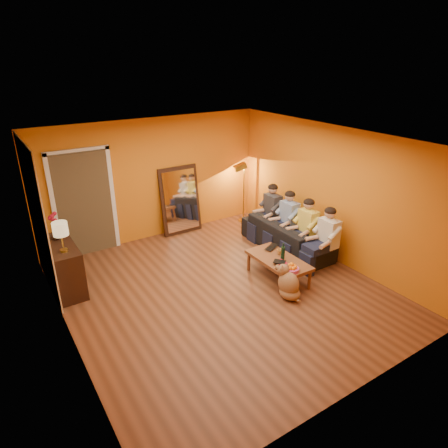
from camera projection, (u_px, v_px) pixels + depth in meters
room_shell at (211, 215)px, 6.69m from camera, size 5.00×5.50×2.60m
white_accent at (37, 219)px, 6.52m from camera, size 0.02×1.90×2.58m
doorway_recess at (83, 203)px, 7.95m from camera, size 1.06×0.30×2.10m
door_jamb_left at (54, 210)px, 7.57m from camera, size 0.08×0.06×2.20m
door_jamb_right at (113, 199)px, 8.14m from camera, size 0.08×0.06×2.20m
door_header at (77, 151)px, 7.43m from camera, size 1.22×0.06×0.08m
mirror_frame at (180, 200)px, 8.92m from camera, size 0.92×0.27×1.51m
mirror_glass at (181, 201)px, 8.89m from camera, size 0.78×0.21×1.35m
sideboard at (64, 267)px, 6.84m from camera, size 0.44×1.18×0.85m
table_lamp at (62, 237)px, 6.34m from camera, size 0.24×0.24×0.51m
sofa at (287, 235)px, 8.30m from camera, size 2.11×0.83×0.62m
coffee_table at (278, 269)px, 7.20m from camera, size 0.62×1.22×0.42m
floor_lamp at (244, 193)px, 9.49m from camera, size 0.36×0.32×1.44m
dog at (289, 281)px, 6.64m from camera, size 0.42×0.56×0.60m
person_far_left at (328, 238)px, 7.47m from camera, size 0.70×0.44×1.22m
person_mid_left at (308, 228)px, 7.90m from camera, size 0.70×0.44×1.22m
person_mid_right at (289, 219)px, 8.32m from camera, size 0.70×0.44×1.22m
person_far_right at (272, 211)px, 8.75m from camera, size 0.70×0.44×1.22m
fruit_bowl at (291, 267)px, 6.69m from camera, size 0.26×0.26×0.16m
wine_bottle at (283, 251)px, 7.04m from camera, size 0.07×0.07×0.31m
tumbler at (279, 252)px, 7.25m from camera, size 0.11×0.11×0.10m
laptop at (274, 248)px, 7.47m from camera, size 0.40×0.35×0.03m
book_lower at (278, 265)px, 6.87m from camera, size 0.21×0.26×0.02m
book_mid at (278, 264)px, 6.87m from camera, size 0.16×0.22×0.02m
book_upper at (278, 264)px, 6.84m from camera, size 0.24×0.25×0.02m
vase at (56, 234)px, 6.83m from camera, size 0.19×0.19×0.19m
flowers at (53, 219)px, 6.71m from camera, size 0.17×0.17×0.51m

